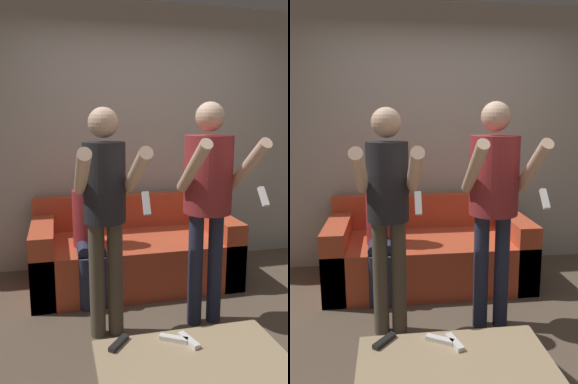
{
  "view_description": "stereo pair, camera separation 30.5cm",
  "coord_description": "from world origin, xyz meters",
  "views": [
    {
      "loc": [
        -0.88,
        -2.22,
        1.54
      ],
      "look_at": [
        -0.2,
        0.7,
        0.96
      ],
      "focal_mm": 35.0,
      "sensor_mm": 36.0,
      "label": 1
    },
    {
      "loc": [
        -0.58,
        -2.28,
        1.54
      ],
      "look_at": [
        -0.2,
        0.7,
        0.96
      ],
      "focal_mm": 35.0,
      "sensor_mm": 36.0,
      "label": 2
    }
  ],
  "objects": [
    {
      "name": "ground_plane",
      "position": [
        0.0,
        0.0,
        0.0
      ],
      "size": [
        14.0,
        14.0,
        0.0
      ],
      "primitive_type": "plane",
      "color": "brown"
    },
    {
      "name": "wall_back",
      "position": [
        0.0,
        1.67,
        1.35
      ],
      "size": [
        6.4,
        0.06,
        2.7
      ],
      "color": "#B7B2A8",
      "rests_on": "ground_plane"
    },
    {
      "name": "remote_far",
      "position": [
        -0.62,
        -0.5,
        0.42
      ],
      "size": [
        0.12,
        0.14,
        0.02
      ],
      "color": "black",
      "rests_on": "coffee_table"
    },
    {
      "name": "coffee_table",
      "position": [
        -0.28,
        -0.72,
        0.37
      ],
      "size": [
        0.94,
        0.59,
        0.4
      ],
      "color": "tan",
      "rests_on": "ground_plane"
    },
    {
      "name": "person_standing_left",
      "position": [
        -0.58,
        0.25,
        1.0
      ],
      "size": [
        0.41,
        0.72,
        1.63
      ],
      "color": "brown",
      "rests_on": "ground_plane"
    },
    {
      "name": "person_standing_right",
      "position": [
        0.17,
        0.26,
        1.05
      ],
      "size": [
        0.47,
        0.65,
        1.67
      ],
      "color": "#282D47",
      "rests_on": "ground_plane"
    },
    {
      "name": "remote_near",
      "position": [
        -0.26,
        -0.56,
        0.42
      ],
      "size": [
        0.08,
        0.15,
        0.02
      ],
      "color": "white",
      "rests_on": "coffee_table"
    },
    {
      "name": "couch",
      "position": [
        -0.2,
        1.17,
        0.28
      ],
      "size": [
        1.88,
        0.94,
        0.78
      ],
      "color": "#C64C2D",
      "rests_on": "ground_plane"
    },
    {
      "name": "remote_mid",
      "position": [
        -0.33,
        -0.53,
        0.42
      ],
      "size": [
        0.15,
        0.11,
        0.02
      ],
      "color": "white",
      "rests_on": "coffee_table"
    },
    {
      "name": "person_seated",
      "position": [
        -0.64,
        0.93,
        0.64
      ],
      "size": [
        0.28,
        0.51,
        1.17
      ],
      "color": "#282D47",
      "rests_on": "ground_plane"
    }
  ]
}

